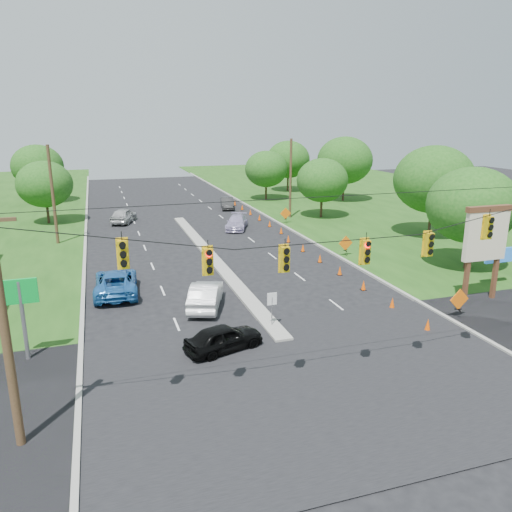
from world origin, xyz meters
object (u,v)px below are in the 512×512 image
object	(u,v)px
pylon_sign	(487,239)
black_sedan	(224,338)
white_sedan	(206,295)
blue_pickup	(116,282)

from	to	relation	value
pylon_sign	black_sedan	distance (m)	17.98
black_sedan	white_sedan	world-z (taller)	white_sedan
pylon_sign	black_sedan	world-z (taller)	pylon_sign
black_sedan	white_sedan	size ratio (longest dim) A/B	0.83
blue_pickup	black_sedan	bearing A→B (deg)	118.00
pylon_sign	white_sedan	size ratio (longest dim) A/B	1.25
pylon_sign	white_sedan	bearing A→B (deg)	166.99
pylon_sign	blue_pickup	world-z (taller)	pylon_sign
pylon_sign	black_sedan	xyz separation A→B (m)	(-17.55, -2.13, -3.31)
pylon_sign	black_sedan	size ratio (longest dim) A/B	1.51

